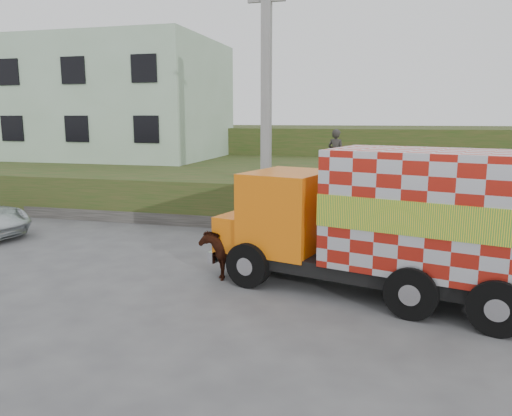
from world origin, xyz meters
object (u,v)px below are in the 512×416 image
(pedestrian, at_px, (336,154))
(cargo_truck, at_px, (390,221))
(utility_pole, at_px, (266,103))
(cow, at_px, (227,251))

(pedestrian, bearing_deg, cargo_truck, 128.57)
(utility_pole, height_order, cow, utility_pole)
(cow, bearing_deg, utility_pole, 111.77)
(cargo_truck, xyz_separation_m, cow, (-3.61, 0.42, -0.98))
(utility_pole, bearing_deg, cargo_truck, -54.86)
(utility_pole, distance_m, cargo_truck, 7.31)
(cow, relative_size, pedestrian, 0.79)
(utility_pole, height_order, cargo_truck, utility_pole)
(utility_pole, distance_m, pedestrian, 3.22)
(cargo_truck, xyz_separation_m, pedestrian, (-1.86, 7.37, 0.81))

